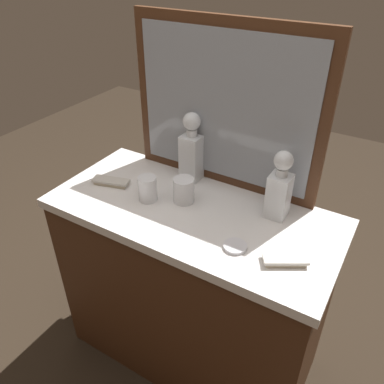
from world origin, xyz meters
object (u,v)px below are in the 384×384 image
object	(u,v)px
silver_brush_right	(111,182)
porcelain_dish	(235,246)
crystal_tumbler_rear	(148,190)
crystal_tumbler_far_right	(184,191)
crystal_decanter_far_right	(192,153)
crystal_decanter_right	(279,191)
silver_brush_far_left	(285,260)

from	to	relation	value
silver_brush_right	porcelain_dish	bearing A→B (deg)	-8.30
crystal_tumbler_rear	crystal_tumbler_far_right	size ratio (longest dim) A/B	1.01
crystal_decanter_far_right	crystal_decanter_right	bearing A→B (deg)	-9.71
crystal_decanter_right	crystal_tumbler_rear	distance (m)	0.50
silver_brush_far_left	crystal_decanter_far_right	bearing A→B (deg)	150.70
crystal_decanter_far_right	silver_brush_right	distance (m)	0.36
silver_brush_right	porcelain_dish	xyz separation A→B (m)	(0.62, -0.09, -0.01)
porcelain_dish	crystal_tumbler_rear	bearing A→B (deg)	169.09
crystal_tumbler_rear	crystal_decanter_far_right	bearing A→B (deg)	75.02
crystal_decanter_right	silver_brush_right	bearing A→B (deg)	-167.21
crystal_decanter_far_right	porcelain_dish	distance (m)	0.49
crystal_decanter_far_right	silver_brush_right	size ratio (longest dim) A/B	1.82
silver_brush_far_left	porcelain_dish	xyz separation A→B (m)	(-0.17, -0.02, -0.01)
silver_brush_far_left	porcelain_dish	bearing A→B (deg)	-173.79
crystal_tumbler_rear	porcelain_dish	bearing A→B (deg)	-10.91
crystal_tumbler_far_right	silver_brush_far_left	xyz separation A→B (m)	(0.46, -0.13, -0.03)
crystal_decanter_right	porcelain_dish	bearing A→B (deg)	-101.85
crystal_tumbler_rear	silver_brush_right	bearing A→B (deg)	177.29
porcelain_dish	crystal_decanter_right	bearing A→B (deg)	78.15
crystal_decanter_right	silver_brush_right	size ratio (longest dim) A/B	1.64
crystal_decanter_right	crystal_decanter_far_right	bearing A→B (deg)	170.29
crystal_tumbler_far_right	crystal_decanter_far_right	bearing A→B (deg)	110.96
crystal_decanter_right	porcelain_dish	xyz separation A→B (m)	(-0.05, -0.24, -0.10)
crystal_tumbler_rear	silver_brush_far_left	size ratio (longest dim) A/B	0.66
crystal_decanter_far_right	crystal_tumbler_rear	world-z (taller)	crystal_decanter_far_right
crystal_tumbler_rear	silver_brush_far_left	distance (m)	0.59
silver_brush_far_left	crystal_tumbler_far_right	bearing A→B (deg)	164.53
crystal_decanter_right	silver_brush_far_left	distance (m)	0.27
crystal_tumbler_rear	crystal_tumbler_far_right	distance (m)	0.14
crystal_decanter_far_right	porcelain_dish	size ratio (longest dim) A/B	3.70
silver_brush_far_left	silver_brush_right	size ratio (longest dim) A/B	0.94
crystal_decanter_far_right	crystal_decanter_right	size ratio (longest dim) A/B	1.11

